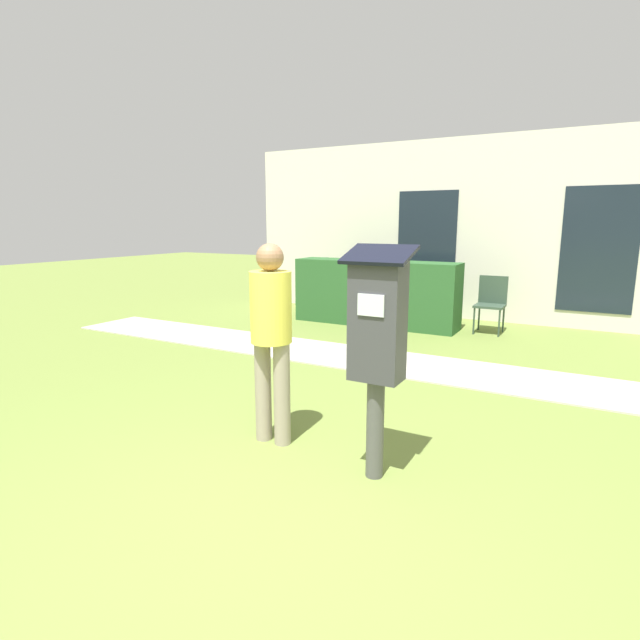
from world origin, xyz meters
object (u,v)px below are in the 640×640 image
at_px(parking_meter, 377,333).
at_px(outdoor_chair_left, 431,296).
at_px(outdoor_chair_middle, 491,300).
at_px(person_standing, 271,328).

relative_size(parking_meter, outdoor_chair_left, 1.77).
bearing_deg(parking_meter, outdoor_chair_middle, 92.19).
relative_size(outdoor_chair_left, outdoor_chair_middle, 1.00).
xyz_separation_m(parking_meter, outdoor_chair_left, (-1.16, 5.14, -0.49)).
bearing_deg(person_standing, outdoor_chair_middle, 48.77).
xyz_separation_m(person_standing, outdoor_chair_middle, (0.73, 5.06, -0.40)).
xyz_separation_m(parking_meter, person_standing, (-0.93, 0.13, -0.09)).
height_order(person_standing, outdoor_chair_left, person_standing).
bearing_deg(parking_meter, person_standing, 172.20).
relative_size(person_standing, outdoor_chair_left, 1.76).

